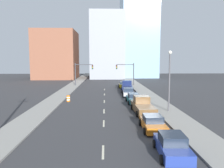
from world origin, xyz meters
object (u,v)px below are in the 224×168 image
at_px(traffic_signal_left, 81,71).
at_px(sedan_silver, 128,92).
at_px(traffic_signal_right, 128,71).
at_px(pickup_truck_navy, 127,87).
at_px(street_lamp, 169,77).
at_px(sedan_teal, 133,99).
at_px(sedan_orange, 153,123).
at_px(sedan_yellow, 123,85).
at_px(pickup_truck_brown, 143,106).
at_px(traffic_barrel, 68,98).
at_px(sedan_blue, 172,146).

relative_size(traffic_signal_left, sedan_silver, 1.30).
distance_m(traffic_signal_right, pickup_truck_navy, 10.66).
bearing_deg(pickup_truck_navy, traffic_signal_right, 85.74).
height_order(street_lamp, sedan_teal, street_lamp).
height_order(traffic_signal_left, sedan_teal, traffic_signal_left).
distance_m(traffic_signal_left, pickup_truck_navy, 15.09).
distance_m(traffic_signal_right, sedan_orange, 35.85).
bearing_deg(sedan_yellow, street_lamp, -79.83).
bearing_deg(sedan_silver, sedan_teal, -86.51).
xyz_separation_m(sedan_orange, sedan_silver, (-0.23, 19.46, 0.04)).
height_order(traffic_signal_left, sedan_silver, traffic_signal_left).
bearing_deg(traffic_signal_right, pickup_truck_brown, -92.44).
relative_size(sedan_teal, pickup_truck_navy, 0.77).
relative_size(traffic_signal_right, traffic_barrel, 6.10).
distance_m(sedan_blue, sedan_silver, 25.02).
distance_m(street_lamp, sedan_orange, 8.55).
relative_size(traffic_signal_left, pickup_truck_brown, 0.94).
distance_m(sedan_blue, sedan_yellow, 37.52).
bearing_deg(sedan_teal, traffic_barrel, 169.40).
height_order(street_lamp, pickup_truck_navy, street_lamp).
height_order(traffic_signal_right, traffic_barrel, traffic_signal_right).
bearing_deg(traffic_signal_left, sedan_orange, -73.41).
distance_m(sedan_orange, pickup_truck_brown, 6.76).
xyz_separation_m(traffic_barrel, pickup_truck_navy, (10.42, 11.07, 0.41)).
bearing_deg(traffic_barrel, sedan_teal, -8.55).
bearing_deg(pickup_truck_navy, street_lamp, -76.82).
bearing_deg(sedan_yellow, sedan_orange, -87.76).
distance_m(traffic_barrel, sedan_orange, 17.74).
bearing_deg(traffic_signal_left, sedan_yellow, -19.57).
distance_m(traffic_signal_right, sedan_yellow, 5.12).
bearing_deg(pickup_truck_navy, sedan_orange, -87.24).
xyz_separation_m(traffic_signal_left, sedan_silver, (10.41, -16.22, -3.12)).
bearing_deg(sedan_silver, traffic_signal_left, 125.57).
bearing_deg(sedan_blue, traffic_barrel, 120.26).
bearing_deg(traffic_barrel, traffic_signal_right, 61.10).
relative_size(traffic_barrel, pickup_truck_navy, 0.16).
height_order(traffic_signal_left, pickup_truck_navy, traffic_signal_left).
xyz_separation_m(pickup_truck_brown, sedan_yellow, (-0.36, 25.21, -0.15)).
xyz_separation_m(traffic_signal_left, traffic_signal_right, (12.06, 0.00, 0.00)).
height_order(traffic_barrel, sedan_teal, sedan_teal).
bearing_deg(pickup_truck_brown, street_lamp, -1.34).
bearing_deg(sedan_teal, sedan_yellow, 87.98).
bearing_deg(sedan_teal, pickup_truck_navy, 86.66).
xyz_separation_m(street_lamp, sedan_blue, (-3.36, -12.36, -3.80)).
xyz_separation_m(traffic_signal_left, pickup_truck_navy, (10.76, -10.17, -2.92)).
height_order(traffic_barrel, street_lamp, street_lamp).
bearing_deg(sedan_blue, sedan_teal, 93.61).
bearing_deg(traffic_signal_left, street_lamp, -63.97).
height_order(traffic_signal_right, pickup_truck_navy, traffic_signal_right).
xyz_separation_m(sedan_blue, sedan_yellow, (-0.28, 37.51, -0.03)).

